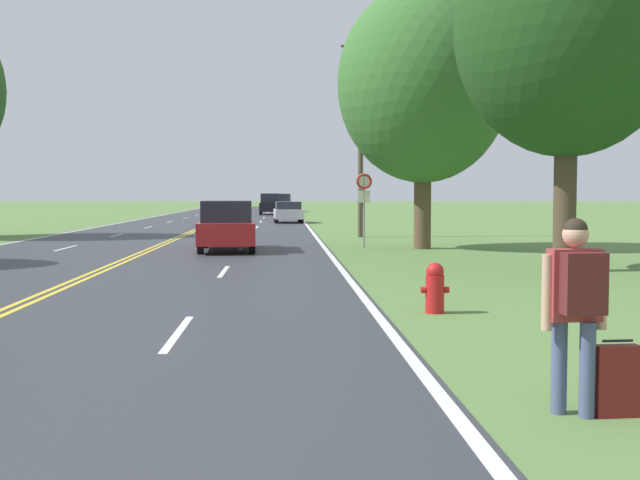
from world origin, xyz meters
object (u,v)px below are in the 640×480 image
at_px(traffic_sign, 364,191).
at_px(car_red_suv_approaching, 227,224).
at_px(hitchhiker_person, 576,296).
at_px(fire_hydrant, 435,287).
at_px(tree_left_verge, 568,27).
at_px(car_champagne_suv_receding, 283,203).
at_px(car_black_suv_mid_far, 270,204).
at_px(suitcase, 617,381).
at_px(car_silver_sedan_mid_near, 288,212).
at_px(car_maroon_van_distant, 284,203).
at_px(tree_right_cluster, 423,84).

distance_m(traffic_sign, car_red_suv_approaching, 5.16).
xyz_separation_m(hitchhiker_person, traffic_sign, (0.38, 22.16, 0.98)).
distance_m(hitchhiker_person, fire_hydrant, 6.26).
bearing_deg(car_red_suv_approaching, tree_left_verge, 46.90).
bearing_deg(car_champagne_suv_receding, car_red_suv_approaching, -0.18).
distance_m(car_red_suv_approaching, car_black_suv_mid_far, 47.57).
xyz_separation_m(car_black_suv_mid_far, car_champagne_suv_receding, (1.23, 10.64, -0.02)).
distance_m(suitcase, fire_hydrant, 6.25).
relative_size(car_red_suv_approaching, car_champagne_suv_receding, 1.10).
height_order(suitcase, car_champagne_suv_receding, car_champagne_suv_receding).
distance_m(car_silver_sedan_mid_near, car_maroon_van_distant, 38.99).
bearing_deg(fire_hydrant, car_red_suv_approaching, 106.78).
height_order(traffic_sign, car_champagne_suv_receding, traffic_sign).
distance_m(tree_left_verge, car_maroon_van_distant, 73.90).
height_order(tree_right_cluster, car_silver_sedan_mid_near, tree_right_cluster).
height_order(tree_left_verge, car_champagne_suv_receding, tree_left_verge).
xyz_separation_m(hitchhiker_person, suitcase, (0.38, -0.01, -0.76)).
distance_m(hitchhiker_person, car_red_suv_approaching, 21.47).
bearing_deg(car_maroon_van_distant, tree_right_cluster, 3.88).
bearing_deg(fire_hydrant, tree_right_cluster, 80.78).
relative_size(fire_hydrant, car_maroon_van_distant, 0.21).
height_order(suitcase, tree_left_verge, tree_left_verge).
relative_size(hitchhiker_person, car_silver_sedan_mid_near, 0.40).
distance_m(traffic_sign, car_black_suv_mid_far, 46.59).
distance_m(traffic_sign, car_champagne_suv_receding, 57.11).
relative_size(car_champagne_suv_receding, car_maroon_van_distant, 1.11).
distance_m(hitchhiker_person, tree_right_cluster, 22.37).
bearing_deg(car_black_suv_mid_far, car_champagne_suv_receding, 173.40).
xyz_separation_m(car_red_suv_approaching, car_champagne_suv_receding, (2.01, 58.20, 0.10)).
height_order(tree_left_verge, car_red_suv_approaching, tree_left_verge).
xyz_separation_m(traffic_sign, car_maroon_van_distant, (-2.71, 64.45, -1.16)).
distance_m(tree_right_cluster, car_red_suv_approaching, 8.59).
xyz_separation_m(fire_hydrant, tree_left_verge, (4.68, 7.00, 5.76)).
bearing_deg(car_black_suv_mid_far, car_maroon_van_distant, 175.55).
bearing_deg(car_black_suv_mid_far, tree_left_verge, 8.57).
relative_size(suitcase, car_silver_sedan_mid_near, 0.16).
xyz_separation_m(hitchhiker_person, car_maroon_van_distant, (-2.33, 86.61, -0.18)).
bearing_deg(hitchhiker_person, car_champagne_suv_receding, -1.85).
bearing_deg(tree_left_verge, traffic_sign, 115.37).
distance_m(fire_hydrant, car_silver_sedan_mid_near, 41.45).
xyz_separation_m(tree_left_verge, tree_right_cluster, (-2.17, 8.48, -0.30)).
height_order(fire_hydrant, tree_left_verge, tree_left_verge).
bearing_deg(tree_right_cluster, tree_left_verge, -75.65).
distance_m(tree_left_verge, car_black_suv_mid_far, 56.20).
height_order(hitchhiker_person, car_maroon_van_distant, hitchhiker_person).
bearing_deg(fire_hydrant, car_black_suv_mid_far, 93.37).
xyz_separation_m(suitcase, car_silver_sedan_mid_near, (-2.56, 47.63, 0.42)).
height_order(fire_hydrant, tree_right_cluster, tree_right_cluster).
relative_size(car_black_suv_mid_far, car_maroon_van_distant, 1.18).
relative_size(tree_left_verge, car_red_suv_approaching, 1.92).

